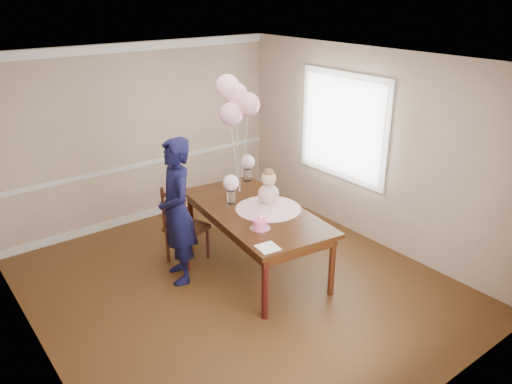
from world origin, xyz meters
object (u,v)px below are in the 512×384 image
object	(u,v)px
birthday_cake	(260,224)
woman	(177,212)
dining_chair_seat	(187,228)
dining_table_top	(255,212)

from	to	relation	value
birthday_cake	woman	xyz separation A→B (m)	(-0.63, 0.82, 0.03)
dining_chair_seat	birthday_cake	bearing A→B (deg)	-91.24
birthday_cake	woman	distance (m)	1.03
woman	dining_chair_seat	bearing A→B (deg)	153.18
dining_table_top	woman	bearing A→B (deg)	165.51
dining_table_top	woman	size ratio (longest dim) A/B	1.20
birthday_cake	dining_chair_seat	bearing A→B (deg)	105.75
dining_table_top	birthday_cake	distance (m)	0.55
dining_chair_seat	woman	world-z (taller)	woman
dining_chair_seat	woman	size ratio (longest dim) A/B	0.25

